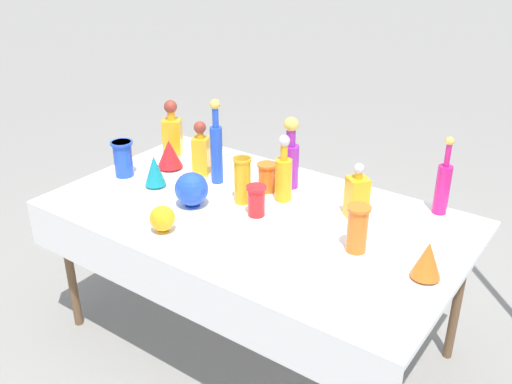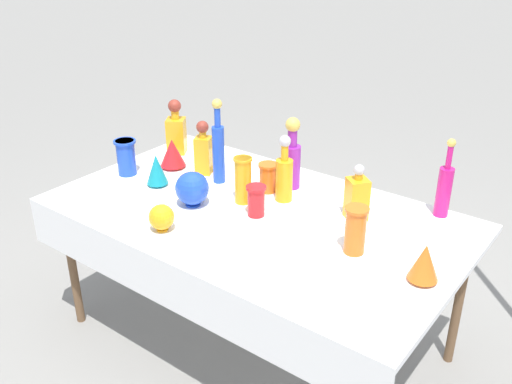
% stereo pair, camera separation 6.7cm
% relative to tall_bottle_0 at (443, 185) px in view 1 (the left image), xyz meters
% --- Properties ---
extents(ground_plane, '(40.00, 40.00, 0.00)m').
position_rel_tall_bottle_0_xyz_m(ground_plane, '(-0.70, -0.48, -0.90)').
color(ground_plane, gray).
extents(display_table, '(1.92, 1.12, 0.76)m').
position_rel_tall_bottle_0_xyz_m(display_table, '(-0.70, -0.51, -0.19)').
color(display_table, white).
rests_on(display_table, ground).
extents(tall_bottle_0, '(0.07, 0.07, 0.37)m').
position_rel_tall_bottle_0_xyz_m(tall_bottle_0, '(0.00, 0.00, 0.00)').
color(tall_bottle_0, '#C61972').
rests_on(tall_bottle_0, display_table).
extents(tall_bottle_1, '(0.09, 0.09, 0.37)m').
position_rel_tall_bottle_0_xyz_m(tall_bottle_1, '(-0.72, -0.16, 0.02)').
color(tall_bottle_1, purple).
rests_on(tall_bottle_1, display_table).
extents(tall_bottle_2, '(0.08, 0.08, 0.33)m').
position_rel_tall_bottle_0_xyz_m(tall_bottle_2, '(-0.67, -0.31, -0.01)').
color(tall_bottle_2, orange).
rests_on(tall_bottle_2, display_table).
extents(tall_bottle_3, '(0.06, 0.06, 0.44)m').
position_rel_tall_bottle_0_xyz_m(tall_bottle_3, '(-1.05, -0.34, 0.05)').
color(tall_bottle_3, blue).
rests_on(tall_bottle_3, display_table).
extents(square_decanter_0, '(0.14, 0.14, 0.32)m').
position_rel_tall_bottle_0_xyz_m(square_decanter_0, '(-1.51, -0.17, -0.00)').
color(square_decanter_0, orange).
rests_on(square_decanter_0, display_table).
extents(square_decanter_1, '(0.13, 0.13, 0.27)m').
position_rel_tall_bottle_0_xyz_m(square_decanter_1, '(-0.30, -0.26, -0.03)').
color(square_decanter_1, orange).
rests_on(square_decanter_1, display_table).
extents(square_decanter_2, '(0.11, 0.11, 0.29)m').
position_rel_tall_bottle_0_xyz_m(square_decanter_2, '(-1.19, -0.30, -0.01)').
color(square_decanter_2, orange).
rests_on(square_decanter_2, display_table).
extents(slender_vase_0, '(0.10, 0.10, 0.20)m').
position_rel_tall_bottle_0_xyz_m(slender_vase_0, '(-0.17, -0.53, -0.03)').
color(slender_vase_0, orange).
rests_on(slender_vase_0, display_table).
extents(slender_vase_1, '(0.09, 0.09, 0.15)m').
position_rel_tall_bottle_0_xyz_m(slender_vase_1, '(-0.68, -0.51, -0.06)').
color(slender_vase_1, red).
rests_on(slender_vase_1, display_table).
extents(slender_vase_2, '(0.10, 0.10, 0.15)m').
position_rel_tall_bottle_0_xyz_m(slender_vase_2, '(-0.78, -0.27, -0.06)').
color(slender_vase_2, orange).
rests_on(slender_vase_2, display_table).
extents(slender_vase_3, '(0.09, 0.09, 0.23)m').
position_rel_tall_bottle_0_xyz_m(slender_vase_3, '(-0.81, -0.44, -0.02)').
color(slender_vase_3, orange).
rests_on(slender_vase_3, display_table).
extents(slender_vase_4, '(0.12, 0.12, 0.19)m').
position_rel_tall_bottle_0_xyz_m(slender_vase_4, '(-1.50, -0.56, -0.04)').
color(slender_vase_4, blue).
rests_on(slender_vase_4, display_table).
extents(fluted_vase_0, '(0.11, 0.11, 0.17)m').
position_rel_tall_bottle_0_xyz_m(fluted_vase_0, '(-1.28, -0.56, -0.05)').
color(fluted_vase_0, teal).
rests_on(fluted_vase_0, display_table).
extents(fluted_vase_1, '(0.14, 0.14, 0.16)m').
position_rel_tall_bottle_0_xyz_m(fluted_vase_1, '(-1.37, -0.35, -0.06)').
color(fluted_vase_1, red).
rests_on(fluted_vase_1, display_table).
extents(fluted_vase_2, '(0.12, 0.12, 0.16)m').
position_rel_tall_bottle_0_xyz_m(fluted_vase_2, '(0.14, -0.55, -0.06)').
color(fluted_vase_2, orange).
rests_on(fluted_vase_2, display_table).
extents(round_bowl_0, '(0.16, 0.16, 0.17)m').
position_rel_tall_bottle_0_xyz_m(round_bowl_0, '(-0.98, -0.61, -0.05)').
color(round_bowl_0, blue).
rests_on(round_bowl_0, display_table).
extents(round_bowl_1, '(0.11, 0.11, 0.12)m').
position_rel_tall_bottle_0_xyz_m(round_bowl_1, '(-0.92, -0.87, -0.08)').
color(round_bowl_1, orange).
rests_on(round_bowl_1, display_table).
extents(price_tag_left, '(0.05, 0.02, 0.04)m').
position_rel_tall_bottle_0_xyz_m(price_tag_left, '(-0.82, -0.99, -0.12)').
color(price_tag_left, white).
rests_on(price_tag_left, display_table).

